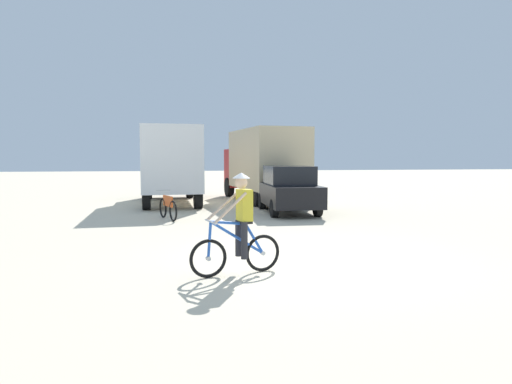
{
  "coord_description": "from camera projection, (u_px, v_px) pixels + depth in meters",
  "views": [
    {
      "loc": [
        -2.53,
        -8.74,
        2.09
      ],
      "look_at": [
        -0.39,
        3.88,
        1.1
      ],
      "focal_mm": 31.71,
      "sensor_mm": 36.0,
      "label": 1
    }
  ],
  "objects": [
    {
      "name": "sedan_parked",
      "position": [
        288.0,
        189.0,
        16.94
      ],
      "size": [
        1.83,
        4.23,
        1.76
      ],
      "color": "black",
      "rests_on": "ground"
    },
    {
      "name": "box_truck_avon_van",
      "position": [
        170.0,
        162.0,
        20.23
      ],
      "size": [
        2.68,
        6.85,
        3.35
      ],
      "color": "white",
      "rests_on": "ground"
    },
    {
      "name": "bicycle_spare",
      "position": [
        168.0,
        208.0,
        15.12
      ],
      "size": [
        0.73,
        1.65,
        0.97
      ],
      "color": "black",
      "rests_on": "ground"
    },
    {
      "name": "box_truck_tan_camper",
      "position": [
        263.0,
        162.0,
        21.45
      ],
      "size": [
        3.18,
        6.99,
        3.35
      ],
      "color": "#CCB78E",
      "rests_on": "ground"
    },
    {
      "name": "cyclist_orange_shirt",
      "position": [
        239.0,
        227.0,
        8.02
      ],
      "size": [
        1.68,
        0.65,
        1.82
      ],
      "color": "black",
      "rests_on": "ground"
    },
    {
      "name": "ground_plane",
      "position": [
        307.0,
        260.0,
        9.18
      ],
      "size": [
        120.0,
        120.0,
        0.0
      ],
      "primitive_type": "plane",
      "color": "beige"
    }
  ]
}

